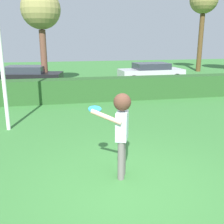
{
  "coord_description": "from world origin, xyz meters",
  "views": [
    {
      "loc": [
        -1.25,
        -4.7,
        2.84
      ],
      "look_at": [
        -0.01,
        1.32,
        1.15
      ],
      "focal_mm": 43.4,
      "sensor_mm": 36.0,
      "label": 1
    }
  ],
  "objects_px": {
    "maple_tree": "(41,11)",
    "parked_car_silver": "(151,72)",
    "person": "(122,125)",
    "bare_elm_tree": "(204,2)",
    "parked_car_black": "(26,76)",
    "frisbee": "(95,109)"
  },
  "relations": [
    {
      "from": "frisbee",
      "to": "parked_car_silver",
      "type": "height_order",
      "value": "frisbee"
    },
    {
      "from": "maple_tree",
      "to": "parked_car_silver",
      "type": "bearing_deg",
      "value": 2.42
    },
    {
      "from": "bare_elm_tree",
      "to": "maple_tree",
      "type": "distance_m",
      "value": 13.95
    },
    {
      "from": "person",
      "to": "frisbee",
      "type": "height_order",
      "value": "person"
    },
    {
      "from": "person",
      "to": "bare_elm_tree",
      "type": "xyz_separation_m",
      "value": [
        11.01,
        16.87,
        4.57
      ]
    },
    {
      "from": "bare_elm_tree",
      "to": "person",
      "type": "bearing_deg",
      "value": -123.13
    },
    {
      "from": "frisbee",
      "to": "parked_car_silver",
      "type": "distance_m",
      "value": 13.05
    },
    {
      "from": "person",
      "to": "maple_tree",
      "type": "relative_size",
      "value": 0.32
    },
    {
      "from": "parked_car_black",
      "to": "parked_car_silver",
      "type": "height_order",
      "value": "same"
    },
    {
      "from": "parked_car_black",
      "to": "frisbee",
      "type": "bearing_deg",
      "value": -77.63
    },
    {
      "from": "person",
      "to": "parked_car_black",
      "type": "xyz_separation_m",
      "value": [
        -3.01,
        11.66,
        -0.47
      ]
    },
    {
      "from": "frisbee",
      "to": "parked_car_black",
      "type": "height_order",
      "value": "frisbee"
    },
    {
      "from": "person",
      "to": "parked_car_silver",
      "type": "xyz_separation_m",
      "value": [
        4.93,
        12.06,
        -0.47
      ]
    },
    {
      "from": "parked_car_silver",
      "to": "bare_elm_tree",
      "type": "height_order",
      "value": "bare_elm_tree"
    },
    {
      "from": "maple_tree",
      "to": "bare_elm_tree",
      "type": "bearing_deg",
      "value": 21.52
    },
    {
      "from": "parked_car_black",
      "to": "parked_car_silver",
      "type": "xyz_separation_m",
      "value": [
        7.94,
        0.41,
        0.0
      ]
    },
    {
      "from": "person",
      "to": "parked_car_black",
      "type": "bearing_deg",
      "value": 104.49
    },
    {
      "from": "frisbee",
      "to": "parked_car_silver",
      "type": "relative_size",
      "value": 0.06
    },
    {
      "from": "parked_car_black",
      "to": "parked_car_silver",
      "type": "distance_m",
      "value": 7.95
    },
    {
      "from": "frisbee",
      "to": "bare_elm_tree",
      "type": "bearing_deg",
      "value": 55.32
    },
    {
      "from": "bare_elm_tree",
      "to": "maple_tree",
      "type": "xyz_separation_m",
      "value": [
        -12.91,
        -5.09,
        -1.41
      ]
    },
    {
      "from": "person",
      "to": "parked_car_silver",
      "type": "bearing_deg",
      "value": 67.78
    }
  ]
}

